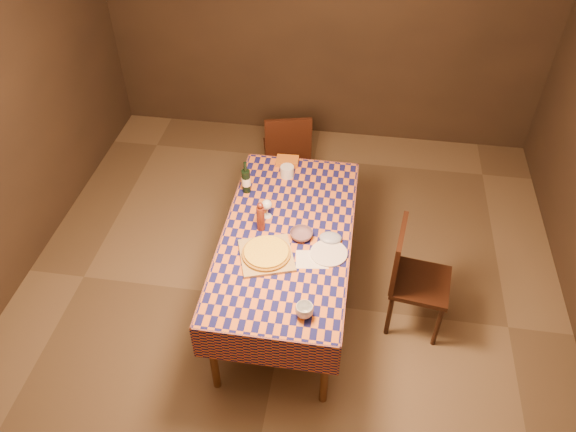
{
  "coord_description": "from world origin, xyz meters",
  "views": [
    {
      "loc": [
        0.44,
        -2.88,
        3.62
      ],
      "look_at": [
        0.0,
        0.05,
        0.9
      ],
      "focal_mm": 35.0,
      "sensor_mm": 36.0,
      "label": 1
    }
  ],
  "objects": [
    {
      "name": "takeout_container",
      "position": [
        -0.12,
        0.84,
        0.79
      ],
      "size": [
        0.19,
        0.14,
        0.05
      ],
      "primitive_type": "cube",
      "rotation": [
        0.0,
        0.0,
        0.04
      ],
      "color": "#B66018",
      "rests_on": "dining_table"
    },
    {
      "name": "pizza",
      "position": [
        -0.11,
        -0.25,
        0.81
      ],
      "size": [
        0.35,
        0.35,
        0.03
      ],
      "color": "#9C671A",
      "rests_on": "cutting_board"
    },
    {
      "name": "deli_tub",
      "position": [
        -0.1,
        0.67,
        0.82
      ],
      "size": [
        0.14,
        0.14,
        0.09
      ],
      "primitive_type": "cylinder",
      "rotation": [
        0.0,
        0.0,
        -0.38
      ],
      "color": "silver",
      "rests_on": "dining_table"
    },
    {
      "name": "flour_patch",
      "position": [
        0.21,
        -0.23,
        0.77
      ],
      "size": [
        0.25,
        0.2,
        0.0
      ],
      "primitive_type": "cube",
      "rotation": [
        0.0,
        0.0,
        0.14
      ],
      "color": "white",
      "rests_on": "dining_table"
    },
    {
      "name": "chair_right",
      "position": [
        0.93,
        -0.03,
        0.52
      ],
      "size": [
        0.48,
        0.47,
        0.93
      ],
      "color": "black",
      "rests_on": "ground"
    },
    {
      "name": "wine_glass",
      "position": [
        -0.18,
        0.16,
        0.88
      ],
      "size": [
        0.08,
        0.08,
        0.16
      ],
      "color": "silver",
      "rests_on": "dining_table"
    },
    {
      "name": "flour_bag",
      "position": [
        0.32,
        -0.02,
        0.79
      ],
      "size": [
        0.18,
        0.14,
        0.05
      ],
      "primitive_type": "ellipsoid",
      "rotation": [
        0.0,
        0.0,
        0.13
      ],
      "color": "#909CB8",
      "rests_on": "dining_table"
    },
    {
      "name": "tumbler",
      "position": [
        0.22,
        -0.71,
        0.82
      ],
      "size": [
        0.15,
        0.15,
        0.09
      ],
      "primitive_type": "imported",
      "rotation": [
        0.0,
        0.0,
        0.36
      ],
      "color": "white",
      "rests_on": "dining_table"
    },
    {
      "name": "cutting_board",
      "position": [
        -0.11,
        -0.25,
        0.78
      ],
      "size": [
        0.45,
        0.45,
        0.02
      ],
      "primitive_type": "cube",
      "rotation": [
        0.0,
        0.0,
        0.33
      ],
      "color": "tan",
      "rests_on": "dining_table"
    },
    {
      "name": "wine_bottle",
      "position": [
        -0.39,
        0.43,
        0.87
      ],
      "size": [
        0.09,
        0.09,
        0.28
      ],
      "color": "black",
      "rests_on": "dining_table"
    },
    {
      "name": "pepper_mill",
      "position": [
        -0.2,
        0.02,
        0.89
      ],
      "size": [
        0.07,
        0.07,
        0.25
      ],
      "color": "#511D13",
      "rests_on": "dining_table"
    },
    {
      "name": "chair_far",
      "position": [
        -0.21,
        1.36,
        0.52
      ],
      "size": [
        0.51,
        0.52,
        0.93
      ],
      "color": "black",
      "rests_on": "ground"
    },
    {
      "name": "white_plate",
      "position": [
        0.32,
        -0.16,
        0.78
      ],
      "size": [
        0.33,
        0.33,
        0.02
      ],
      "primitive_type": "cylinder",
      "rotation": [
        0.0,
        0.0,
        -0.32
      ],
      "color": "silver",
      "rests_on": "dining_table"
    },
    {
      "name": "room",
      "position": [
        0.0,
        0.0,
        1.35
      ],
      "size": [
        5.0,
        5.1,
        2.7
      ],
      "color": "brown",
      "rests_on": "ground"
    },
    {
      "name": "dining_table",
      "position": [
        0.0,
        0.0,
        0.69
      ],
      "size": [
        0.94,
        1.84,
        0.77
      ],
      "color": "brown",
      "rests_on": "ground"
    },
    {
      "name": "bowl",
      "position": [
        0.11,
        -0.02,
        0.8
      ],
      "size": [
        0.2,
        0.2,
        0.05
      ],
      "primitive_type": "imported",
      "rotation": [
        0.0,
        0.0,
        0.27
      ],
      "color": "#664A55",
      "rests_on": "dining_table"
    }
  ]
}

